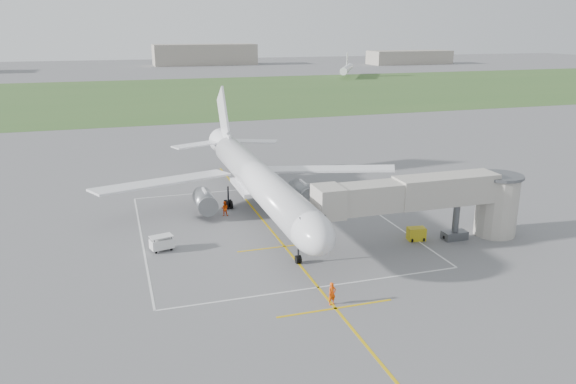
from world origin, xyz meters
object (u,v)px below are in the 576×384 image
object	(u,v)px
ramp_worker_wing	(225,208)
airliner	(258,180)
jet_bridge	(439,199)
gpu_unit	(416,234)
ramp_worker_nose	(332,294)
baggage_cart	(162,243)

from	to	relation	value
ramp_worker_wing	airliner	bearing A→B (deg)	-174.43
jet_bridge	gpu_unit	world-z (taller)	jet_bridge
gpu_unit	ramp_worker_wing	xyz separation A→B (m)	(-17.90, 14.14, 0.23)
gpu_unit	airliner	bearing A→B (deg)	145.42
airliner	jet_bridge	distance (m)	21.22
ramp_worker_nose	ramp_worker_wing	distance (m)	25.23
ramp_worker_nose	ramp_worker_wing	bearing A→B (deg)	84.94
airliner	jet_bridge	bearing A→B (deg)	-42.19
jet_bridge	baggage_cart	bearing A→B (deg)	167.40
airliner	ramp_worker_nose	world-z (taller)	airliner
jet_bridge	ramp_worker_nose	world-z (taller)	jet_bridge
jet_bridge	ramp_worker_wing	distance (m)	25.13
jet_bridge	ramp_worker_nose	distance (m)	18.91
baggage_cart	ramp_worker_wing	world-z (taller)	ramp_worker_wing
baggage_cart	ramp_worker_nose	distance (m)	20.13
gpu_unit	ramp_worker_wing	bearing A→B (deg)	150.58
airliner	gpu_unit	xyz separation A→B (m)	(13.96, -13.23, -3.71)
airliner	ramp_worker_wing	size ratio (longest dim) A/B	25.74
jet_bridge	ramp_worker_wing	xyz separation A→B (m)	(-19.67, 15.16, -3.84)
gpu_unit	baggage_cart	distance (m)	26.69
baggage_cart	ramp_worker_wing	distance (m)	12.16
jet_bridge	ramp_worker_nose	xyz separation A→B (m)	(-15.74, -9.76, -3.78)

